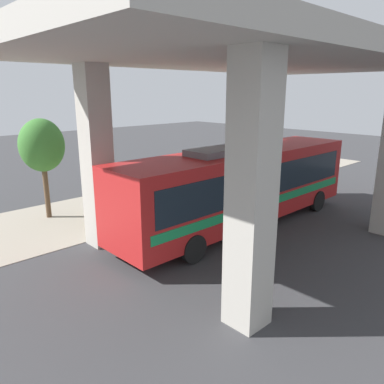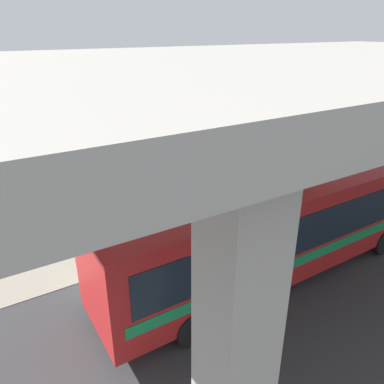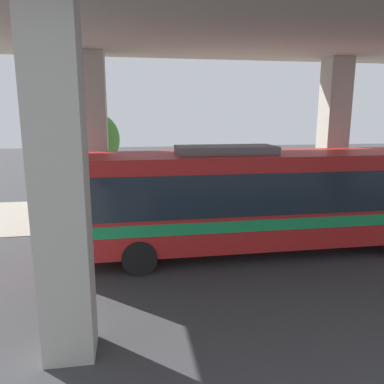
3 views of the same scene
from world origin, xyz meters
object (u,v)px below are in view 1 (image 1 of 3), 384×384
(fire_hydrant, at_px, (101,214))
(street_tree_near, at_px, (42,146))
(planter_front, at_px, (116,194))
(planter_middle, at_px, (170,193))
(bus, at_px, (241,183))

(fire_hydrant, xyz_separation_m, street_tree_near, (-2.49, -1.27, 2.83))
(planter_front, relative_size, planter_middle, 1.02)
(planter_front, xyz_separation_m, street_tree_near, (-1.56, -2.66, 2.38))
(planter_middle, relative_size, street_tree_near, 0.40)
(bus, height_order, fire_hydrant, bus)
(fire_hydrant, distance_m, planter_front, 1.73)
(planter_front, distance_m, planter_middle, 2.58)
(bus, xyz_separation_m, planter_front, (-5.20, -2.93, -0.98))
(bus, relative_size, planter_middle, 6.83)
(bus, xyz_separation_m, planter_middle, (-3.54, -0.95, -1.00))
(fire_hydrant, distance_m, street_tree_near, 3.98)
(planter_front, height_order, planter_middle, planter_front)
(fire_hydrant, bearing_deg, street_tree_near, -152.99)
(bus, height_order, planter_front, bus)
(planter_front, bearing_deg, street_tree_near, -120.34)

